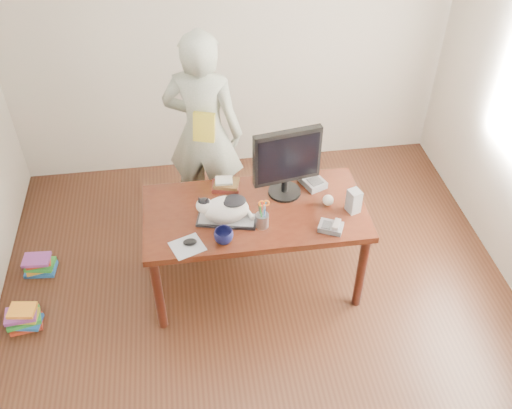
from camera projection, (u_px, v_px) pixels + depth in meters
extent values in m
plane|color=black|center=(267.00, 342.00, 4.14)|extent=(4.50, 4.50, 0.00)
plane|color=white|center=(228.00, 34.00, 4.94)|extent=(4.00, 0.00, 4.00)
cube|color=black|center=(255.00, 213.00, 4.12)|extent=(1.60, 0.80, 0.05)
cylinder|color=black|center=(158.00, 294.00, 4.03)|extent=(0.07, 0.07, 0.70)
cylinder|color=black|center=(361.00, 272.00, 4.19)|extent=(0.07, 0.07, 0.70)
cylinder|color=black|center=(157.00, 229.00, 4.54)|extent=(0.07, 0.07, 0.70)
cylinder|color=black|center=(338.00, 211.00, 4.70)|extent=(0.07, 0.07, 0.70)
cube|color=black|center=(249.00, 214.00, 4.60)|extent=(1.45, 0.03, 0.50)
cube|color=black|center=(227.00, 220.00, 4.01)|extent=(0.44, 0.25, 0.02)
cube|color=#BBBBC1|center=(227.00, 219.00, 4.00)|extent=(0.41, 0.22, 0.00)
ellipsoid|color=white|center=(226.00, 210.00, 3.94)|extent=(0.35, 0.26, 0.20)
ellipsoid|color=white|center=(204.00, 205.00, 3.91)|extent=(0.14, 0.13, 0.11)
ellipsoid|color=black|center=(204.00, 202.00, 3.89)|extent=(0.09, 0.09, 0.04)
cone|color=black|center=(200.00, 199.00, 3.86)|extent=(0.06, 0.06, 0.07)
cone|color=black|center=(207.00, 200.00, 3.86)|extent=(0.06, 0.06, 0.07)
ellipsoid|color=black|center=(234.00, 201.00, 3.88)|extent=(0.19, 0.17, 0.04)
cylinder|color=white|center=(249.00, 213.00, 4.01)|extent=(0.07, 0.14, 0.04)
cylinder|color=black|center=(284.00, 192.00, 4.24)|extent=(0.28, 0.28, 0.02)
cylinder|color=black|center=(285.00, 185.00, 4.20)|extent=(0.06, 0.06, 0.11)
cube|color=black|center=(287.00, 156.00, 4.00)|extent=(0.50, 0.14, 0.42)
cube|color=black|center=(289.00, 159.00, 3.98)|extent=(0.45, 0.08, 0.35)
cylinder|color=gray|center=(262.00, 220.00, 3.94)|extent=(0.10, 0.10, 0.10)
cylinder|color=black|center=(259.00, 210.00, 3.89)|extent=(0.03, 0.03, 0.15)
cylinder|color=#0B499D|center=(265.00, 212.00, 3.88)|extent=(0.03, 0.03, 0.15)
cylinder|color=red|center=(262.00, 209.00, 3.90)|extent=(0.01, 0.04, 0.15)
cylinder|color=#1B8A2B|center=(261.00, 213.00, 3.87)|extent=(0.02, 0.03, 0.15)
cylinder|color=silver|center=(263.00, 210.00, 3.88)|extent=(0.02, 0.02, 0.11)
cylinder|color=silver|center=(265.00, 210.00, 3.88)|extent=(0.02, 0.02, 0.11)
torus|color=orange|center=(262.00, 203.00, 3.84)|extent=(0.05, 0.02, 0.05)
torus|color=orange|center=(266.00, 203.00, 3.84)|extent=(0.05, 0.02, 0.05)
cube|color=#9EA4A9|center=(187.00, 246.00, 3.82)|extent=(0.26, 0.25, 0.00)
ellipsoid|color=black|center=(190.00, 242.00, 3.83)|extent=(0.11, 0.09, 0.04)
imported|color=black|center=(224.00, 236.00, 3.83)|extent=(0.17, 0.17, 0.10)
cube|color=slate|center=(331.00, 227.00, 3.94)|extent=(0.20, 0.18, 0.04)
cube|color=#38383A|center=(327.00, 225.00, 3.92)|extent=(0.09, 0.10, 0.01)
cube|color=silver|center=(337.00, 224.00, 3.92)|extent=(0.10, 0.14, 0.05)
cube|color=gray|center=(354.00, 201.00, 4.04)|extent=(0.10, 0.11, 0.18)
sphere|color=silver|center=(328.00, 200.00, 4.12)|extent=(0.08, 0.08, 0.08)
cube|color=#501915|center=(225.00, 186.00, 4.28)|extent=(0.22, 0.17, 0.03)
cube|color=#4F371B|center=(226.00, 183.00, 4.26)|extent=(0.21, 0.18, 0.03)
cube|color=white|center=(224.00, 181.00, 4.25)|extent=(0.13, 0.11, 0.02)
cube|color=slate|center=(313.00, 182.00, 4.31)|extent=(0.20, 0.23, 0.05)
cube|color=#38383A|center=(315.00, 181.00, 4.27)|extent=(0.12, 0.12, 0.01)
imported|color=beige|center=(204.00, 133.00, 4.61)|extent=(0.74, 0.60, 1.77)
cube|color=gold|center=(204.00, 127.00, 4.38)|extent=(0.19, 0.15, 0.23)
cube|color=#AB2D18|center=(27.00, 324.00, 4.24)|extent=(0.25, 0.19, 0.03)
cube|color=#1B57A6|center=(27.00, 322.00, 4.22)|extent=(0.23, 0.18, 0.03)
cube|color=#2A8E31|center=(24.00, 318.00, 4.21)|extent=(0.27, 0.22, 0.03)
cube|color=gold|center=(24.00, 316.00, 4.18)|extent=(0.21, 0.16, 0.03)
cube|color=#7A3688|center=(21.00, 315.00, 4.16)|extent=(0.23, 0.17, 0.03)
cube|color=orange|center=(22.00, 310.00, 4.15)|extent=(0.21, 0.17, 0.03)
cube|color=#1B57A6|center=(41.00, 269.00, 4.66)|extent=(0.25, 0.19, 0.03)
cube|color=orange|center=(39.00, 266.00, 4.64)|extent=(0.22, 0.19, 0.03)
cube|color=#2A8E31|center=(40.00, 264.00, 4.61)|extent=(0.24, 0.19, 0.03)
cube|color=#AB2D18|center=(38.00, 261.00, 4.60)|extent=(0.21, 0.16, 0.03)
cube|color=#7A3688|center=(36.00, 260.00, 4.57)|extent=(0.22, 0.17, 0.03)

